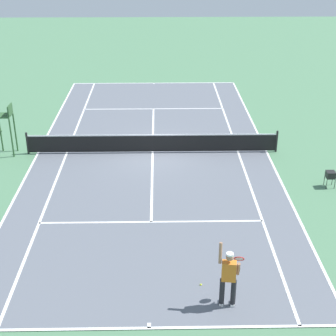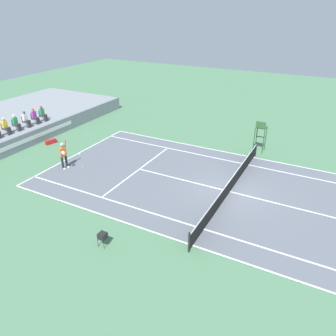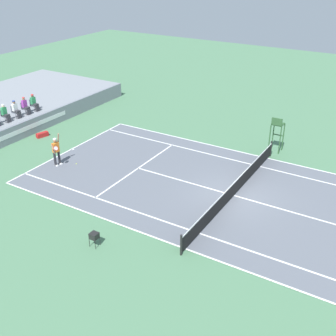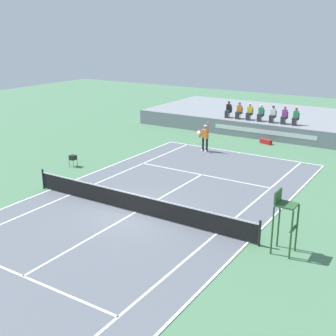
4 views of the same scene
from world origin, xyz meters
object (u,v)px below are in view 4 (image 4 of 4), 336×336
(spectator_seated_4, at_px, (273,114))
(tennis_player, at_px, (205,137))
(spectator_seated_5, at_px, (284,116))
(spectator_seated_6, at_px, (296,117))
(equipment_bag, at_px, (266,142))
(ball_hopper, at_px, (73,157))
(spectator_seated_0, at_px, (228,110))
(spectator_seated_1, at_px, (239,111))
(tennis_ball, at_px, (207,155))
(umpire_chair, at_px, (284,214))
(spectator_seated_2, at_px, (249,112))
(spectator_seated_3, at_px, (261,113))

(spectator_seated_4, xyz_separation_m, tennis_player, (-2.47, -6.23, -0.80))
(spectator_seated_5, bearing_deg, spectator_seated_6, 0.00)
(equipment_bag, bearing_deg, ball_hopper, -124.70)
(spectator_seated_0, relative_size, spectator_seated_1, 1.00)
(tennis_ball, distance_m, umpire_chair, 13.19)
(tennis_player, bearing_deg, spectator_seated_2, 84.55)
(tennis_ball, distance_m, ball_hopper, 8.68)
(spectator_seated_6, relative_size, tennis_ball, 18.60)
(spectator_seated_6, xyz_separation_m, umpire_chair, (4.84, -17.21, -0.24))
(spectator_seated_2, xyz_separation_m, tennis_ball, (0.09, -7.13, -1.76))
(spectator_seated_2, distance_m, spectator_seated_6, 3.62)
(spectator_seated_3, xyz_separation_m, spectator_seated_6, (2.70, 0.00, 0.00))
(spectator_seated_2, bearing_deg, spectator_seated_4, 0.00)
(spectator_seated_1, relative_size, spectator_seated_3, 1.00)
(spectator_seated_0, relative_size, spectator_seated_4, 1.00)
(spectator_seated_1, bearing_deg, tennis_player, -87.37)
(spectator_seated_5, relative_size, ball_hopper, 1.81)
(spectator_seated_1, distance_m, equipment_bag, 4.03)
(spectator_seated_4, bearing_deg, tennis_player, -111.63)
(tennis_ball, xyz_separation_m, umpire_chair, (8.36, -10.08, 1.52))
(spectator_seated_5, height_order, umpire_chair, spectator_seated_5)
(spectator_seated_1, distance_m, tennis_player, 6.29)
(spectator_seated_2, height_order, spectator_seated_5, same)
(spectator_seated_6, bearing_deg, spectator_seated_2, 180.00)
(spectator_seated_6, relative_size, tennis_player, 0.61)
(spectator_seated_4, height_order, umpire_chair, spectator_seated_4)
(tennis_player, distance_m, tennis_ball, 1.49)
(equipment_bag, height_order, ball_hopper, ball_hopper)
(spectator_seated_1, height_order, spectator_seated_5, same)
(spectator_seated_5, distance_m, ball_hopper, 16.04)
(ball_hopper, bearing_deg, spectator_seated_4, 60.53)
(tennis_ball, bearing_deg, spectator_seated_4, 75.97)
(spectator_seated_0, height_order, tennis_player, spectator_seated_0)
(spectator_seated_3, height_order, spectator_seated_4, same)
(umpire_chair, relative_size, ball_hopper, 3.49)
(spectator_seated_1, xyz_separation_m, ball_hopper, (-4.88, -13.52, -1.23))
(spectator_seated_2, distance_m, spectator_seated_3, 0.92)
(spectator_seated_2, bearing_deg, spectator_seated_5, 0.00)
(spectator_seated_0, relative_size, spectator_seated_3, 1.00)
(spectator_seated_2, relative_size, tennis_ball, 18.60)
(spectator_seated_0, height_order, spectator_seated_2, same)
(spectator_seated_0, bearing_deg, spectator_seated_3, 0.00)
(spectator_seated_3, xyz_separation_m, spectator_seated_5, (1.85, 0.00, 0.00))
(spectator_seated_2, bearing_deg, spectator_seated_1, 180.00)
(spectator_seated_3, bearing_deg, tennis_player, -103.66)
(spectator_seated_0, xyz_separation_m, equipment_bag, (4.00, -2.01, -1.64))
(spectator_seated_1, xyz_separation_m, umpire_chair, (9.34, -17.21, -0.24))
(spectator_seated_4, distance_m, spectator_seated_5, 0.90)
(spectator_seated_0, height_order, spectator_seated_6, same)
(spectator_seated_2, relative_size, spectator_seated_5, 1.00)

